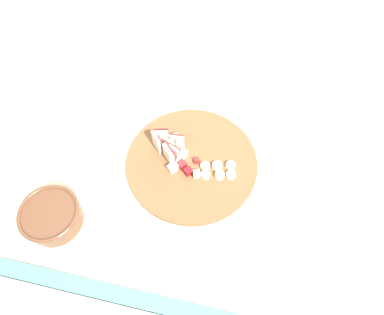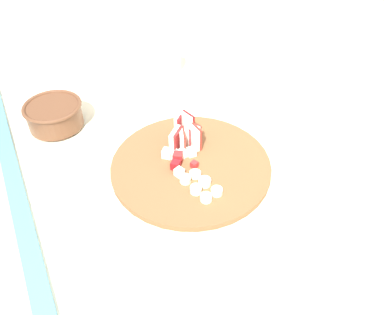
{
  "view_description": "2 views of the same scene",
  "coord_description": "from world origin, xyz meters",
  "px_view_note": "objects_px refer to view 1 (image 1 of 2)",
  "views": [
    {
      "loc": [
        0.07,
        -0.39,
        1.69
      ],
      "look_at": [
        -0.03,
        0.04,
        0.93
      ],
      "focal_mm": 30.63,
      "sensor_mm": 36.0,
      "label": 1
    },
    {
      "loc": [
        0.56,
        -0.24,
        1.5
      ],
      "look_at": [
        -0.0,
        0.04,
        0.93
      ],
      "focal_mm": 36.11,
      "sensor_mm": 36.0,
      "label": 2
    }
  ],
  "objects_px": {
    "ceramic_bowl": "(52,216)",
    "small_jar": "(65,93)",
    "apple_dice_pile": "(183,164)",
    "banana_slice_rows": "(218,170)",
    "apple_wedge_fan": "(168,145)",
    "cutting_board": "(192,163)"
  },
  "relations": [
    {
      "from": "ceramic_bowl",
      "to": "small_jar",
      "type": "height_order",
      "value": "small_jar"
    },
    {
      "from": "apple_dice_pile",
      "to": "ceramic_bowl",
      "type": "xyz_separation_m",
      "value": [
        -0.28,
        -0.22,
        0.02
      ]
    },
    {
      "from": "banana_slice_rows",
      "to": "small_jar",
      "type": "relative_size",
      "value": 1.14
    },
    {
      "from": "apple_wedge_fan",
      "to": "ceramic_bowl",
      "type": "xyz_separation_m",
      "value": [
        -0.23,
        -0.27,
        -0.0
      ]
    },
    {
      "from": "apple_dice_pile",
      "to": "banana_slice_rows",
      "type": "xyz_separation_m",
      "value": [
        0.1,
        0.0,
        -0.0
      ]
    },
    {
      "from": "banana_slice_rows",
      "to": "ceramic_bowl",
      "type": "relative_size",
      "value": 0.67
    },
    {
      "from": "apple_dice_pile",
      "to": "ceramic_bowl",
      "type": "bearing_deg",
      "value": -141.87
    },
    {
      "from": "cutting_board",
      "to": "banana_slice_rows",
      "type": "xyz_separation_m",
      "value": [
        0.08,
        -0.02,
        0.01
      ]
    },
    {
      "from": "cutting_board",
      "to": "small_jar",
      "type": "xyz_separation_m",
      "value": [
        -0.44,
        0.14,
        0.04
      ]
    },
    {
      "from": "cutting_board",
      "to": "ceramic_bowl",
      "type": "bearing_deg",
      "value": -141.46
    },
    {
      "from": "cutting_board",
      "to": "banana_slice_rows",
      "type": "height_order",
      "value": "banana_slice_rows"
    },
    {
      "from": "apple_dice_pile",
      "to": "apple_wedge_fan",
      "type": "bearing_deg",
      "value": 140.04
    },
    {
      "from": "ceramic_bowl",
      "to": "small_jar",
      "type": "relative_size",
      "value": 1.7
    },
    {
      "from": "cutting_board",
      "to": "banana_slice_rows",
      "type": "distance_m",
      "value": 0.08
    },
    {
      "from": "apple_wedge_fan",
      "to": "banana_slice_rows",
      "type": "bearing_deg",
      "value": -14.37
    },
    {
      "from": "cutting_board",
      "to": "ceramic_bowl",
      "type": "xyz_separation_m",
      "value": [
        -0.31,
        -0.24,
        0.03
      ]
    },
    {
      "from": "apple_dice_pile",
      "to": "banana_slice_rows",
      "type": "bearing_deg",
      "value": 2.31
    },
    {
      "from": "apple_wedge_fan",
      "to": "small_jar",
      "type": "xyz_separation_m",
      "value": [
        -0.36,
        0.12,
        0.0
      ]
    },
    {
      "from": "banana_slice_rows",
      "to": "ceramic_bowl",
      "type": "bearing_deg",
      "value": -149.49
    },
    {
      "from": "apple_wedge_fan",
      "to": "apple_dice_pile",
      "type": "xyz_separation_m",
      "value": [
        0.05,
        -0.04,
        -0.02
      ]
    },
    {
      "from": "cutting_board",
      "to": "apple_dice_pile",
      "type": "height_order",
      "value": "apple_dice_pile"
    },
    {
      "from": "cutting_board",
      "to": "apple_dice_pile",
      "type": "relative_size",
      "value": 3.87
    }
  ]
}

